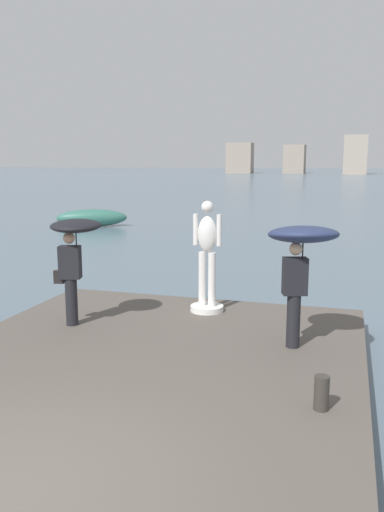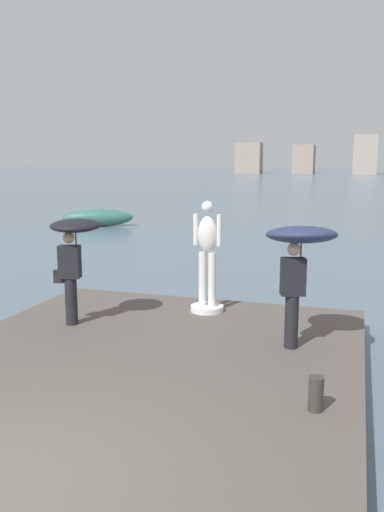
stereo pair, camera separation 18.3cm
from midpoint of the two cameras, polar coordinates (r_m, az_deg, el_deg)
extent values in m
plane|color=slate|center=(44.02, 13.58, 5.48)|extent=(400.00, 400.00, 0.00)
cube|color=#564F47|center=(7.34, -8.93, -15.78)|extent=(6.59, 10.19, 0.40)
cylinder|color=white|center=(10.82, 2.10, -5.61)|extent=(0.67, 0.67, 0.11)
cylinder|color=white|center=(10.69, 1.61, -2.46)|extent=(0.15, 0.15, 1.09)
cylinder|color=white|center=(10.64, 2.64, -2.53)|extent=(0.15, 0.15, 1.09)
ellipsoid|color=white|center=(10.51, 2.16, 2.33)|extent=(0.38, 0.26, 0.72)
sphere|color=white|center=(10.45, 2.18, 5.26)|extent=(0.24, 0.24, 0.24)
cylinder|color=white|center=(10.56, 0.90, 2.87)|extent=(0.10, 0.10, 0.62)
cylinder|color=white|center=(10.43, 3.43, 2.76)|extent=(0.10, 0.10, 0.62)
cylinder|color=black|center=(10.09, -12.29, -4.74)|extent=(0.22, 0.22, 0.88)
cube|color=black|center=(9.93, -12.45, -0.61)|extent=(0.43, 0.32, 0.60)
sphere|color=tan|center=(9.86, -12.55, 1.93)|extent=(0.21, 0.21, 0.21)
cylinder|color=#262626|center=(9.88, -11.79, 1.30)|extent=(0.02, 0.02, 0.56)
ellipsoid|color=black|center=(9.84, -11.86, 3.21)|extent=(1.10, 1.11, 0.26)
cube|color=black|center=(10.07, -13.56, -2.13)|extent=(0.20, 0.14, 0.24)
cylinder|color=black|center=(8.82, 11.19, -6.88)|extent=(0.22, 0.22, 0.88)
cube|color=black|center=(8.63, 11.36, -2.18)|extent=(0.44, 0.35, 0.60)
sphere|color=beige|center=(8.55, 11.46, 0.74)|extent=(0.21, 0.21, 0.21)
cylinder|color=#262626|center=(8.63, 12.15, 0.00)|extent=(0.02, 0.02, 0.55)
ellipsoid|color=navy|center=(8.58, 12.24, 2.26)|extent=(1.42, 1.43, 0.39)
cylinder|color=#38332D|center=(6.84, 13.89, -14.13)|extent=(0.18, 0.18, 0.43)
ellipsoid|color=#336B5B|center=(28.29, -9.83, 4.05)|extent=(3.70, 2.40, 0.90)
cube|color=gray|center=(147.36, 6.14, 10.39)|extent=(6.81, 5.02, 8.11)
cube|color=gray|center=(147.58, 11.93, 10.11)|extent=(5.44, 7.23, 7.49)
cube|color=#A89989|center=(140.66, 18.08, 10.26)|extent=(5.58, 7.90, 9.54)
camera|label=1|loc=(0.09, -89.50, 0.09)|focal=37.38mm
camera|label=2|loc=(0.09, 90.50, -0.09)|focal=37.38mm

